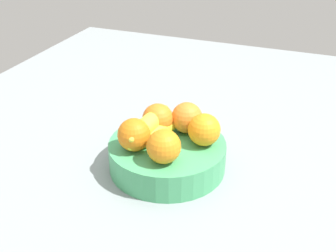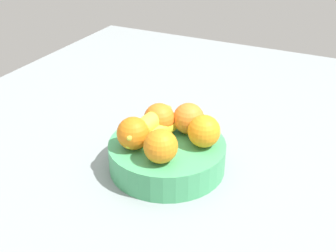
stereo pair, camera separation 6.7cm
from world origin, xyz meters
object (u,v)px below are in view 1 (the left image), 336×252
Objects in this scene: orange_front_left at (204,130)px; orange_front_right at (187,118)px; orange_back_right at (164,146)px; fruit_bowl at (168,154)px; orange_center at (158,119)px; orange_back_left at (134,135)px; banana_bunch at (152,127)px.

orange_front_left is 6.48cm from orange_front_right.
orange_front_left is at bearing -30.63° from orange_back_right.
fruit_bowl is 3.67× the size of orange_center.
orange_front_right is at bearing -35.02° from orange_back_left.
orange_front_right is 0.40× the size of banana_bunch.
fruit_bowl is at bearing 158.90° from orange_front_right.
orange_front_right is at bearing -44.12° from banana_bunch.
fruit_bowl is 10.23cm from orange_back_left.
banana_bunch is (-0.18, 3.61, 6.30)cm from fruit_bowl.
orange_back_left reaches higher than banana_bunch.
orange_front_right is at bearing -63.06° from orange_center.
orange_back_right is (-13.23, 0.33, 0.00)cm from orange_front_right.
orange_front_left is 11.38cm from banana_bunch.
fruit_bowl is 3.67× the size of orange_back_right.
orange_front_left is 1.00× the size of orange_back_left.
orange_front_left is 10.96cm from orange_back_right.
orange_back_left is (-5.31, 5.58, 6.74)cm from fruit_bowl.
orange_back_left is 5.51cm from banana_bunch.
orange_center is 1.00× the size of orange_back_right.
orange_center reaches higher than banana_bunch.
fruit_bowl is at bearing -129.02° from orange_center.
orange_center is at bearing 28.34° from orange_back_right.
orange_back_right is (-9.43, 5.59, 0.00)cm from orange_front_left.
orange_back_left is 1.00× the size of orange_back_right.
orange_front_left is at bearing -125.83° from orange_front_right.
orange_front_left is 15.05cm from orange_back_left.
orange_back_left is at bearing 159.04° from banana_bunch.
orange_center is 0.40× the size of banana_bunch.
orange_front_right is at bearing 54.17° from orange_front_left.
banana_bunch reaches higher than fruit_bowl.
orange_center is at bearing 116.94° from orange_front_right.
orange_back_right is (-7.35, -1.94, 6.74)cm from fruit_bowl.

